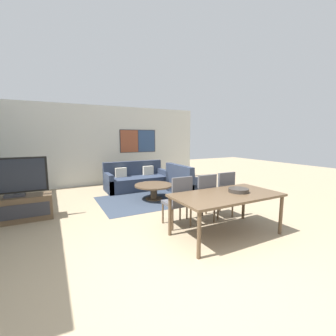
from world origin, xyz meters
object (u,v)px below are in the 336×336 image
dining_chair_left (179,199)px  television (13,177)px  dining_chair_right (222,192)px  coffee_table (154,188)px  tv_console (16,209)px  dining_chair_centre (203,196)px  fruit_bowl (239,190)px  sofa_main (136,180)px  sofa_side (187,184)px  dining_table (226,198)px

dining_chair_left → television: bearing=147.7°
dining_chair_right → television: bearing=155.9°
coffee_table → tv_console: bearing=-176.5°
dining_chair_left → dining_chair_centre: 0.55m
tv_console → television: size_ratio=1.08×
television → dining_chair_left: television is taller
coffee_table → fruit_bowl: size_ratio=2.95×
television → sofa_main: size_ratio=0.61×
tv_console → sofa_side: bearing=3.9°
television → dining_chair_right: television is taller
sofa_main → coffee_table: (0.00, -1.43, 0.03)m
sofa_main → television: bearing=-152.8°
tv_console → dining_chair_right: dining_chair_right is taller
coffee_table → dining_table: (0.19, -2.65, 0.36)m
coffee_table → dining_chair_centre: size_ratio=1.06×
sofa_side → sofa_main: bearing=40.9°
sofa_side → fruit_bowl: sofa_side is taller
coffee_table → dining_chair_right: (0.74, -1.93, 0.23)m
dining_chair_left → coffee_table: bearing=79.8°
dining_chair_centre → dining_table: bearing=-90.0°
dining_chair_right → fruit_bowl: 0.80m
dining_chair_centre → coffee_table: bearing=95.6°
sofa_main → dining_table: size_ratio=1.07×
sofa_side → dining_table: 2.94m
tv_console → dining_chair_right: bearing=-24.1°
dining_chair_left → sofa_side: bearing=53.8°
dining_table → sofa_side: bearing=70.8°
tv_console → dining_table: (3.35, -2.46, 0.41)m
sofa_side → dining_chair_right: (-0.41, -2.03, 0.26)m
sofa_main → fruit_bowl: 4.14m
fruit_bowl → dining_table: bearing=-179.5°
television → tv_console: bearing=-90.0°
dining_table → dining_chair_centre: 0.68m
dining_chair_left → fruit_bowl: 1.10m
tv_console → dining_table: size_ratio=0.70×
coffee_table → dining_table: 2.69m
television → dining_chair_left: bearing=-32.3°
dining_chair_left → dining_chair_centre: (0.55, -0.03, 0.00)m
dining_chair_centre → sofa_main: bearing=93.3°
coffee_table → dining_table: dining_table is taller
dining_table → dining_chair_right: size_ratio=1.91×
dining_table → fruit_bowl: (0.28, 0.00, 0.10)m
sofa_side → dining_chair_right: bearing=168.6°
sofa_main → dining_chair_centre: 3.44m
dining_chair_left → dining_chair_right: bearing=1.5°
sofa_main → dining_chair_right: 3.45m
tv_console → sofa_main: bearing=27.2°
coffee_table → fruit_bowl: fruit_bowl is taller
sofa_main → fruit_bowl: bearing=-83.4°
dining_table → dining_chair_left: bearing=128.3°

